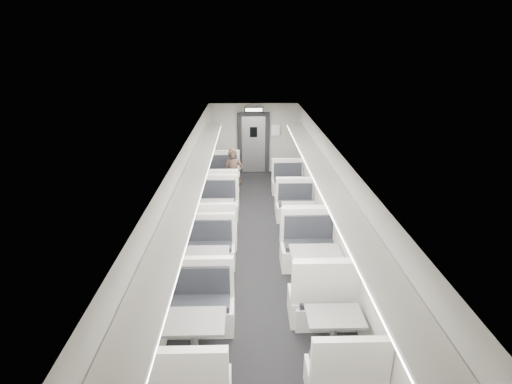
{
  "coord_description": "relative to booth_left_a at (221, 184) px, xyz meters",
  "views": [
    {
      "loc": [
        -0.24,
        -7.56,
        4.36
      ],
      "look_at": [
        -0.04,
        0.7,
        1.22
      ],
      "focal_mm": 28.0,
      "sensor_mm": 36.0,
      "label": 1
    }
  ],
  "objects": [
    {
      "name": "room",
      "position": [
        1.0,
        -3.57,
        0.81
      ],
      "size": [
        3.24,
        12.24,
        2.64
      ],
      "color": "black",
      "rests_on": "ground"
    },
    {
      "name": "booth_left_a",
      "position": [
        0.0,
        0.0,
        0.0
      ],
      "size": [
        1.07,
        2.16,
        1.16
      ],
      "color": "silver",
      "rests_on": "room"
    },
    {
      "name": "booth_left_b",
      "position": [
        0.0,
        -2.31,
        -0.01
      ],
      "size": [
        1.04,
        2.11,
        1.13
      ],
      "color": "silver",
      "rests_on": "room"
    },
    {
      "name": "booth_left_c",
      "position": [
        0.0,
        -4.64,
        -0.02
      ],
      "size": [
        1.0,
        2.03,
        1.09
      ],
      "color": "silver",
      "rests_on": "room"
    },
    {
      "name": "booth_left_d",
      "position": [
        0.0,
        -6.6,
        0.0
      ],
      "size": [
        1.07,
        2.17,
        1.16
      ],
      "color": "silver",
      "rests_on": "room"
    },
    {
      "name": "booth_right_a",
      "position": [
        2.0,
        -0.45,
        -0.04
      ],
      "size": [
        0.96,
        1.94,
        1.04
      ],
      "color": "silver",
      "rests_on": "room"
    },
    {
      "name": "booth_right_b",
      "position": [
        2.0,
        -2.4,
        -0.03
      ],
      "size": [
        0.98,
        2.0,
        1.07
      ],
      "color": "silver",
      "rests_on": "room"
    },
    {
      "name": "booth_right_c",
      "position": [
        2.0,
        -4.8,
        0.02
      ],
      "size": [
        1.12,
        2.26,
        1.21
      ],
      "color": "silver",
      "rests_on": "room"
    },
    {
      "name": "booth_right_d",
      "position": [
        2.0,
        -6.45,
        -0.03
      ],
      "size": [
        0.98,
        1.98,
        1.06
      ],
      "color": "silver",
      "rests_on": "room"
    },
    {
      "name": "passenger",
      "position": [
        0.37,
        -0.27,
        0.38
      ],
      "size": [
        0.59,
        0.42,
        1.53
      ],
      "primitive_type": "imported",
      "rotation": [
        0.0,
        0.0,
        -0.09
      ],
      "color": "black",
      "rests_on": "room"
    },
    {
      "name": "window_a",
      "position": [
        -0.49,
        -0.17,
        0.96
      ],
      "size": [
        0.02,
        1.18,
        0.84
      ],
      "primitive_type": "cube",
      "color": "black",
      "rests_on": "room"
    },
    {
      "name": "window_b",
      "position": [
        -0.49,
        -2.37,
        0.96
      ],
      "size": [
        0.02,
        1.18,
        0.84
      ],
      "primitive_type": "cube",
      "color": "black",
      "rests_on": "room"
    },
    {
      "name": "window_c",
      "position": [
        -0.49,
        -4.57,
        0.96
      ],
      "size": [
        0.02,
        1.18,
        0.84
      ],
      "primitive_type": "cube",
      "color": "black",
      "rests_on": "room"
    },
    {
      "name": "window_d",
      "position": [
        -0.49,
        -6.77,
        0.96
      ],
      "size": [
        0.02,
        1.18,
        0.84
      ],
      "primitive_type": "cube",
      "color": "black",
      "rests_on": "room"
    },
    {
      "name": "luggage_rack_left",
      "position": [
        -0.24,
        -3.87,
        1.53
      ],
      "size": [
        0.46,
        10.4,
        0.09
      ],
      "color": "silver",
      "rests_on": "room"
    },
    {
      "name": "luggage_rack_right",
      "position": [
        2.24,
        -3.87,
        1.53
      ],
      "size": [
        0.46,
        10.4,
        0.09
      ],
      "color": "silver",
      "rests_on": "room"
    },
    {
      "name": "vestibule_door",
      "position": [
        1.0,
        2.36,
        0.65
      ],
      "size": [
        1.1,
        0.13,
        2.1
      ],
      "color": "black",
      "rests_on": "room"
    },
    {
      "name": "exit_sign",
      "position": [
        1.0,
        1.87,
        1.89
      ],
      "size": [
        0.62,
        0.12,
        0.16
      ],
      "color": "black",
      "rests_on": "room"
    },
    {
      "name": "wall_notice",
      "position": [
        1.75,
        2.35,
        1.11
      ],
      "size": [
        0.32,
        0.02,
        0.4
      ],
      "primitive_type": "cube",
      "color": "white",
      "rests_on": "room"
    }
  ]
}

